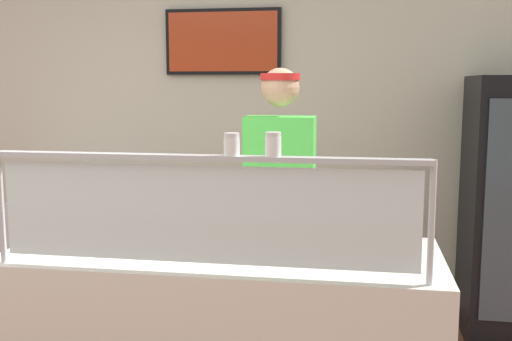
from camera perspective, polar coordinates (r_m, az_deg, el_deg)
name	(u,v)px	position (r m, az deg, el deg)	size (l,w,h in m)	color
shop_rear_unit	(282,126)	(4.66, 2.45, 4.20)	(6.29, 0.13, 2.70)	beige
sneeze_guard	(203,199)	(2.33, -4.97, -2.71)	(1.71, 0.06, 0.46)	#B2B5BC
pizza_tray	(244,241)	(2.79, -1.09, -6.60)	(0.49, 0.49, 0.04)	#9EA0A8
pizza_server	(247,238)	(2.76, -0.85, -6.28)	(0.07, 0.28, 0.01)	#ADAFB7
parmesan_shaker	(232,146)	(2.27, -2.28, 2.32)	(0.06, 0.06, 0.08)	white
pepper_flake_shaker	(273,146)	(2.25, 1.61, 2.31)	(0.06, 0.06, 0.09)	white
worker_figure	(280,206)	(3.38, 2.27, -3.33)	(0.41, 0.50, 1.76)	#23232D
prep_shelf	(69,253)	(4.80, -17.02, -7.42)	(0.70, 0.55, 0.84)	#B7BABF
pizza_box_stack	(66,189)	(4.70, -17.30, -1.68)	(0.44, 0.44, 0.13)	silver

